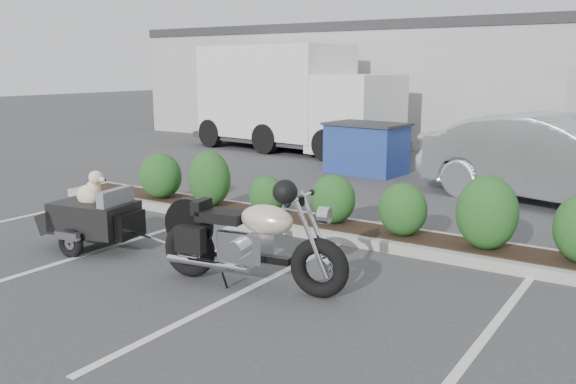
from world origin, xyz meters
The scene contains 8 objects.
ground centered at (0.00, 0.00, 0.00)m, with size 90.00×90.00×0.00m, color #38383A.
planter_kerb centered at (1.00, 2.20, 0.07)m, with size 12.00×1.00×0.15m, color #9E9E93.
building centered at (0.00, 17.00, 2.00)m, with size 26.00×10.00×4.00m, color #9EA099.
motorcycle centered at (1.16, -0.41, 0.56)m, with size 2.43×0.96×1.40m.
pet_trailer centered at (-1.63, -0.39, 0.49)m, with size 1.96×1.11×1.16m.
sedan centered at (3.31, 6.31, 0.84)m, with size 1.79×5.12×1.69m, color silver.
dumpster centered at (-1.18, 7.50, 0.63)m, with size 1.98×1.45×1.23m.
delivery_truck centered at (-4.89, 9.97, 1.54)m, with size 7.22×3.18×3.20m.
Camera 1 is at (5.31, -5.92, 2.57)m, focal length 38.00 mm.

